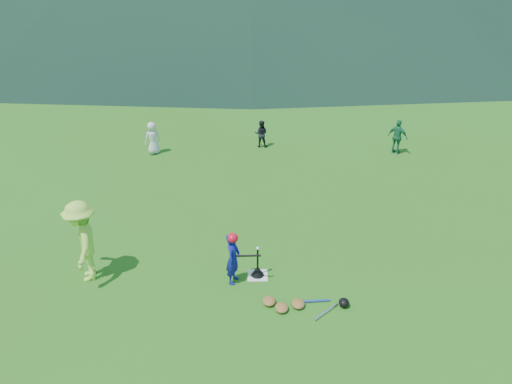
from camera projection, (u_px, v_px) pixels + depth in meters
ground at (258, 276)px, 11.34m from camera, size 120.00×120.00×0.00m
home_plate at (258, 275)px, 11.34m from camera, size 0.45×0.45×0.02m
baseball at (258, 248)px, 11.02m from camera, size 0.08×0.08×0.08m
batter_child at (233, 258)px, 10.89m from camera, size 0.41×0.51×1.21m
adult_coach at (83, 241)px, 10.88m from camera, size 0.96×1.35×1.90m
fielder_a at (153, 138)px, 17.83m from camera, size 0.69×0.64×1.18m
fielder_b at (261, 134)px, 18.50m from camera, size 0.54×0.45×1.02m
fielder_c at (398, 137)px, 17.83m from camera, size 0.76×0.70×1.26m
batting_tee at (258, 271)px, 11.29m from camera, size 0.30×0.30×0.68m
batter_gear at (234, 239)px, 10.68m from camera, size 0.73×0.26×0.57m
equipment_pile at (298, 304)px, 10.34m from camera, size 1.80×0.75×0.19m
outfield_fence at (251, 40)px, 36.17m from camera, size 70.07×0.08×1.33m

